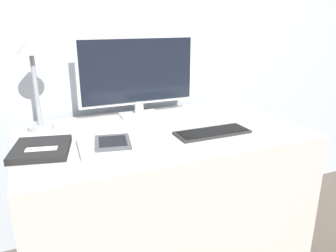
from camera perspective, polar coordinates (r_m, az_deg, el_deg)
The scene contains 8 objects.
wall_back at distance 1.79m, azimuth -6.80°, elevation 18.50°, with size 3.60×0.05×2.40m.
desk at distance 1.61m, azimuth -1.01°, elevation -12.86°, with size 1.22×0.72×0.72m.
monitor at distance 1.64m, azimuth -5.27°, elevation 9.00°, with size 0.60×0.11×0.39m.
keyboard at distance 1.42m, azimuth 7.73°, elevation -1.08°, with size 0.32×0.12×0.01m.
laptop at distance 1.27m, azimuth -8.60°, elevation -3.19°, with size 0.31×0.22×0.02m.
ereader at distance 1.26m, azimuth -9.60°, elevation -2.80°, with size 0.16×0.18×0.01m.
desk_lamp at distance 1.51m, azimuth -22.51°, elevation 10.01°, with size 0.12×0.12×0.41m.
notebook at distance 1.30m, azimuth -21.22°, elevation -3.75°, with size 0.24×0.26×0.03m.
Camera 1 is at (-0.52, -1.14, 1.19)m, focal length 35.00 mm.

